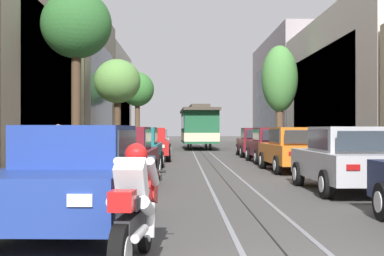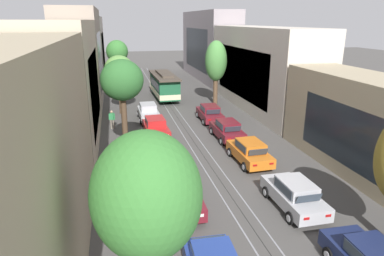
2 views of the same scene
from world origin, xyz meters
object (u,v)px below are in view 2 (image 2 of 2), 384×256
at_px(parked_car_maroon_second_left, 181,193).
at_px(parked_car_maroon_fourth_right, 227,130).
at_px(parked_car_silver_fifth_left, 148,112).
at_px(street_tree_kerb_left_near, 147,197).
at_px(parked_car_red_fourth_left, 156,127).
at_px(cable_car_trolley, 164,86).
at_px(parked_car_teal_mid_left, 165,155).
at_px(pedestrian_on_right_pavement, 112,118).
at_px(parked_car_maroon_fifth_right, 210,113).
at_px(parked_car_silver_second_right, 294,194).
at_px(parked_car_orange_mid_right, 250,152).
at_px(street_tree_kerb_left_second, 122,82).
at_px(street_tree_kerb_left_mid, 119,70).
at_px(pedestrian_on_left_pavement, 123,158).
at_px(street_tree_kerb_left_fourth, 117,52).
at_px(street_tree_kerb_right_second, 216,62).

xyz_separation_m(parked_car_maroon_second_left, parked_car_maroon_fourth_right, (5.73, 9.74, 0.00)).
distance_m(parked_car_silver_fifth_left, street_tree_kerb_left_near, 24.61).
distance_m(parked_car_red_fourth_left, cable_car_trolley, 14.45).
distance_m(parked_car_teal_mid_left, pedestrian_on_right_pavement, 9.90).
height_order(parked_car_silver_fifth_left, parked_car_maroon_fifth_right, same).
bearing_deg(parked_car_silver_fifth_left, parked_car_silver_second_right, -72.88).
bearing_deg(parked_car_silver_fifth_left, parked_car_orange_mid_right, -65.12).
distance_m(street_tree_kerb_left_second, street_tree_kerb_left_mid, 13.24).
relative_size(cable_car_trolley, pedestrian_on_left_pavement, 5.40).
distance_m(parked_car_maroon_fifth_right, pedestrian_on_right_pavement, 9.21).
relative_size(parked_car_silver_second_right, street_tree_kerb_left_mid, 0.73).
bearing_deg(parked_car_teal_mid_left, parked_car_silver_fifth_left, 89.62).
xyz_separation_m(street_tree_kerb_left_fourth, street_tree_kerb_right_second, (10.75, -12.67, -0.21)).
relative_size(street_tree_kerb_left_second, cable_car_trolley, 0.76).
distance_m(street_tree_kerb_left_second, street_tree_kerb_left_fourth, 27.89).
relative_size(street_tree_kerb_left_near, street_tree_kerb_left_mid, 1.11).
relative_size(parked_car_red_fourth_left, pedestrian_on_left_pavement, 2.59).
xyz_separation_m(parked_car_maroon_second_left, street_tree_kerb_left_mid, (-2.47, 20.07, 3.71)).
distance_m(parked_car_red_fourth_left, street_tree_kerb_right_second, 13.82).
xyz_separation_m(parked_car_orange_mid_right, parked_car_maroon_fifth_right, (0.08, 10.39, 0.00)).
relative_size(parked_car_silver_second_right, parked_car_maroon_fourth_right, 1.00).
distance_m(parked_car_maroon_second_left, street_tree_kerb_left_second, 8.71).
bearing_deg(pedestrian_on_left_pavement, cable_car_trolley, 74.65).
bearing_deg(street_tree_kerb_left_fourth, pedestrian_on_right_pavement, -92.95).
height_order(parked_car_silver_second_right, street_tree_kerb_left_second, street_tree_kerb_left_second).
relative_size(parked_car_red_fourth_left, cable_car_trolley, 0.48).
height_order(parked_car_orange_mid_right, pedestrian_on_right_pavement, pedestrian_on_right_pavement).
bearing_deg(parked_car_maroon_fifth_right, parked_car_silver_second_right, -90.28).
distance_m(street_tree_kerb_left_fourth, cable_car_trolley, 10.89).
xyz_separation_m(street_tree_kerb_right_second, pedestrian_on_right_pavement, (-11.78, -7.36, -3.90)).
xyz_separation_m(parked_car_teal_mid_left, parked_car_silver_fifth_left, (0.08, 11.50, 0.00)).
relative_size(parked_car_maroon_fifth_right, pedestrian_on_left_pavement, 2.58).
distance_m(parked_car_teal_mid_left, parked_car_maroon_fifth_right, 11.31).
bearing_deg(cable_car_trolley, parked_car_maroon_second_left, -96.44).
bearing_deg(parked_car_teal_mid_left, pedestrian_on_right_pavement, 110.06).
xyz_separation_m(parked_car_maroon_fourth_right, street_tree_kerb_left_mid, (-8.20, 10.33, 3.71)).
bearing_deg(parked_car_orange_mid_right, street_tree_kerb_left_fourth, 105.08).
xyz_separation_m(parked_car_teal_mid_left, street_tree_kerb_left_mid, (-2.42, 14.65, 3.71)).
distance_m(parked_car_teal_mid_left, parked_car_orange_mid_right, 5.77).
distance_m(street_tree_kerb_right_second, cable_car_trolley, 7.34).
xyz_separation_m(parked_car_maroon_fifth_right, street_tree_kerb_right_second, (2.58, 6.94, 4.05)).
bearing_deg(parked_car_silver_second_right, pedestrian_on_left_pavement, 142.71).
bearing_deg(street_tree_kerb_right_second, street_tree_kerb_left_second, -125.48).
xyz_separation_m(parked_car_maroon_second_left, street_tree_kerb_left_near, (-2.31, -7.26, 3.96)).
height_order(parked_car_silver_second_right, parked_car_maroon_fourth_right, same).
xyz_separation_m(parked_car_orange_mid_right, street_tree_kerb_left_mid, (-8.15, 15.33, 3.71)).
distance_m(street_tree_kerb_left_mid, pedestrian_on_left_pavement, 15.44).
xyz_separation_m(parked_car_orange_mid_right, street_tree_kerb_left_near, (-7.98, -12.00, 3.96)).
xyz_separation_m(parked_car_maroon_second_left, street_tree_kerb_left_second, (-2.51, 6.87, 4.73)).
height_order(street_tree_kerb_right_second, pedestrian_on_right_pavement, street_tree_kerb_right_second).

